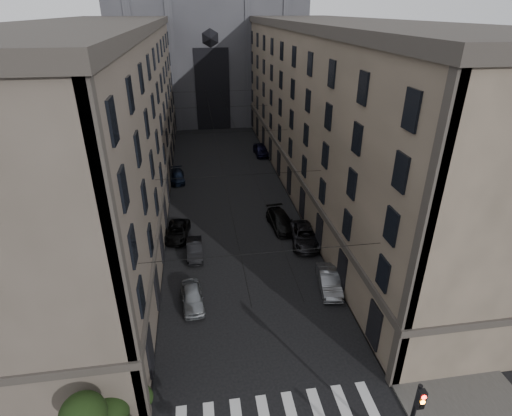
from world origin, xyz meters
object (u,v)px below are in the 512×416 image
car_left_near (192,297)px  car_left_far (177,176)px  car_left_midnear (195,249)px  car_left_midfar (177,231)px  traffic_light_right (414,416)px  car_right_far (261,150)px  car_right_near (329,281)px  gothic_tower (207,21)px  car_right_midnear (305,236)px  car_right_midfar (281,221)px

car_left_near → car_left_far: bearing=89.4°
car_left_midnear → car_left_far: size_ratio=0.89×
car_left_midfar → traffic_light_right: bearing=-57.2°
car_left_midnear → car_right_far: (10.36, 26.31, 0.16)m
car_right_near → car_right_far: car_right_far is taller
car_left_midfar → car_left_near: bearing=-75.7°
traffic_light_right → car_right_far: (0.53, 46.23, -2.48)m
gothic_tower → car_right_midnear: bearing=-83.4°
car_right_far → traffic_light_right: bearing=-92.8°
car_left_midfar → car_right_near: size_ratio=1.05×
car_left_near → car_right_midnear: bearing=30.0°
car_left_far → car_right_far: size_ratio=0.93×
car_left_near → gothic_tower: bearing=81.1°
car_right_far → car_right_near: bearing=-92.0°
traffic_light_right → car_left_midfar: traffic_light_right is taller
car_right_near → gothic_tower: bearing=103.9°
traffic_light_right → car_left_midnear: traffic_light_right is taller
gothic_tower → car_left_midnear: (-4.24, -53.12, -17.15)m
traffic_light_right → car_left_near: (-10.10, 13.27, -2.60)m
gothic_tower → car_left_far: bearing=-100.0°
traffic_light_right → car_left_midnear: (-9.84, 19.92, -2.64)m
car_left_far → car_right_far: car_right_far is taller
gothic_tower → car_left_midfar: 52.80m
car_right_midfar → car_right_midnear: bearing=-70.0°
gothic_tower → car_right_far: 32.32m
gothic_tower → car_right_far: bearing=-77.1°
gothic_tower → car_left_far: size_ratio=13.02×
traffic_light_right → car_right_midnear: 20.73m
gothic_tower → car_left_near: 62.33m
car_right_midnear → car_right_midfar: bearing=123.7°
car_right_midnear → car_right_midfar: car_right_midnear is taller
car_left_near → car_right_near: (10.70, 0.30, 0.03)m
traffic_light_right → car_left_midfar: size_ratio=1.13×
car_right_near → car_right_midnear: (-0.12, 7.01, 0.04)m
gothic_tower → car_right_midfar: gothic_tower is taller
car_left_midfar → car_left_far: bearing=98.2°
car_left_midnear → car_right_midfar: (8.72, 3.92, 0.10)m
car_left_near → traffic_light_right: bearing=-57.3°
car_left_far → car_right_near: 27.22m
car_left_far → car_right_midnear: (12.28, -17.22, 0.11)m
car_left_near → car_right_near: size_ratio=0.93×
car_left_far → car_left_midnear: bearing=-88.2°
traffic_light_right → car_right_far: bearing=89.3°
traffic_light_right → car_left_midfar: (-11.44, 23.44, -2.65)m
car_left_near → car_right_midfar: size_ratio=0.78×
car_left_far → car_right_near: bearing=-67.4°
car_left_near → car_left_midnear: size_ratio=1.02×
traffic_light_right → car_left_far: size_ratio=1.17×
gothic_tower → car_right_far: size_ratio=12.17×
car_right_far → gothic_tower: bearing=100.7°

